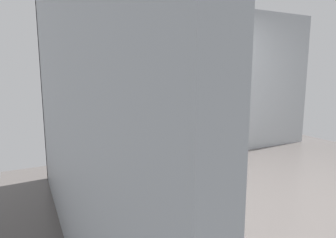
{
  "coord_description": "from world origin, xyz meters",
  "views": [
    {
      "loc": [
        -2.78,
        -2.34,
        1.49
      ],
      "look_at": [
        -0.9,
        1.39,
        0.8
      ],
      "focal_mm": 31.35,
      "sensor_mm": 36.0,
      "label": 1
    }
  ],
  "objects_px": {
    "soap_dispenser": "(165,115)",
    "folded_hand_towel": "(155,123)",
    "toothbrush_cup": "(73,124)",
    "vanity_sink_right": "(154,145)",
    "vanity_sink_left": "(96,152)",
    "toilet": "(208,139)"
  },
  "relations": [
    {
      "from": "soap_dispenser",
      "to": "toothbrush_cup",
      "type": "bearing_deg",
      "value": -179.59
    },
    {
      "from": "vanity_sink_right",
      "to": "toilet",
      "type": "xyz_separation_m",
      "value": [
        0.99,
        -0.0,
        -0.01
      ]
    },
    {
      "from": "folded_hand_towel",
      "to": "toilet",
      "type": "bearing_deg",
      "value": 7.66
    },
    {
      "from": "vanity_sink_left",
      "to": "toilet",
      "type": "bearing_deg",
      "value": -0.03
    },
    {
      "from": "vanity_sink_left",
      "to": "toothbrush_cup",
      "type": "height_order",
      "value": "toothbrush_cup"
    },
    {
      "from": "soap_dispenser",
      "to": "folded_hand_towel",
      "type": "height_order",
      "value": "soap_dispenser"
    },
    {
      "from": "vanity_sink_right",
      "to": "toothbrush_cup",
      "type": "xyz_separation_m",
      "value": [
        -1.14,
        0.16,
        0.4
      ]
    },
    {
      "from": "vanity_sink_right",
      "to": "folded_hand_towel",
      "type": "relative_size",
      "value": 3.26
    },
    {
      "from": "toothbrush_cup",
      "to": "soap_dispenser",
      "type": "xyz_separation_m",
      "value": [
        1.41,
        0.01,
        0.02
      ]
    },
    {
      "from": "toothbrush_cup",
      "to": "toilet",
      "type": "bearing_deg",
      "value": -4.33
    },
    {
      "from": "toilet",
      "to": "vanity_sink_right",
      "type": "bearing_deg",
      "value": 179.95
    },
    {
      "from": "toothbrush_cup",
      "to": "folded_hand_towel",
      "type": "distance_m",
      "value": 1.14
    },
    {
      "from": "soap_dispenser",
      "to": "vanity_sink_right",
      "type": "bearing_deg",
      "value": -148.26
    },
    {
      "from": "toilet",
      "to": "toothbrush_cup",
      "type": "xyz_separation_m",
      "value": [
        -2.12,
        0.16,
        0.4
      ]
    },
    {
      "from": "folded_hand_towel",
      "to": "toothbrush_cup",
      "type": "bearing_deg",
      "value": 164.77
    },
    {
      "from": "vanity_sink_left",
      "to": "folded_hand_towel",
      "type": "bearing_deg",
      "value": -9.47
    },
    {
      "from": "vanity_sink_right",
      "to": "soap_dispenser",
      "type": "height_order",
      "value": "soap_dispenser"
    },
    {
      "from": "vanity_sink_right",
      "to": "folded_hand_towel",
      "type": "distance_m",
      "value": 0.39
    },
    {
      "from": "soap_dispenser",
      "to": "folded_hand_towel",
      "type": "relative_size",
      "value": 0.89
    },
    {
      "from": "toilet",
      "to": "soap_dispenser",
      "type": "xyz_separation_m",
      "value": [
        -0.71,
        0.17,
        0.43
      ]
    },
    {
      "from": "vanity_sink_left",
      "to": "soap_dispenser",
      "type": "bearing_deg",
      "value": 8.43
    },
    {
      "from": "soap_dispenser",
      "to": "folded_hand_towel",
      "type": "bearing_deg",
      "value": -135.55
    }
  ]
}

